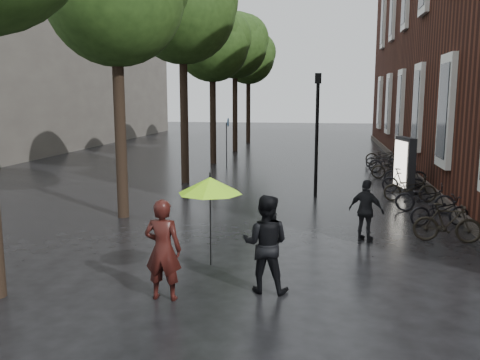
% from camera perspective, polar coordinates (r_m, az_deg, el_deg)
% --- Properties ---
extents(ground, '(120.00, 120.00, 0.00)m').
position_cam_1_polar(ground, '(7.68, -3.83, -17.56)').
color(ground, black).
extents(street_trees, '(4.33, 34.03, 8.91)m').
position_cam_1_polar(street_trees, '(23.42, -4.69, 16.42)').
color(street_trees, black).
rests_on(street_trees, ground).
extents(person_burgundy, '(0.65, 0.43, 1.77)m').
position_cam_1_polar(person_burgundy, '(8.86, -8.64, -7.73)').
color(person_burgundy, black).
rests_on(person_burgundy, ground).
extents(person_black, '(0.91, 0.73, 1.77)m').
position_cam_1_polar(person_black, '(9.11, 2.89, -7.15)').
color(person_black, black).
rests_on(person_black, ground).
extents(lime_umbrella, '(1.11, 1.11, 1.64)m').
position_cam_1_polar(lime_umbrella, '(8.67, -3.38, -0.61)').
color(lime_umbrella, black).
rests_on(lime_umbrella, ground).
extents(pedestrian_walking, '(0.95, 0.74, 1.51)m').
position_cam_1_polar(pedestrian_walking, '(12.60, 13.99, -3.35)').
color(pedestrian_walking, black).
rests_on(pedestrian_walking, ground).
extents(parked_bicycles, '(1.98, 14.66, 0.97)m').
position_cam_1_polar(parked_bicycles, '(20.36, 17.68, 0.44)').
color(parked_bicycles, black).
rests_on(parked_bicycles, ground).
extents(ad_lightbox, '(0.31, 1.33, 2.01)m').
position_cam_1_polar(ad_lightbox, '(19.28, 17.97, 1.61)').
color(ad_lightbox, black).
rests_on(ad_lightbox, ground).
extents(lamp_post, '(0.22, 0.22, 4.23)m').
position_cam_1_polar(lamp_post, '(17.64, 8.65, 6.37)').
color(lamp_post, black).
rests_on(lamp_post, ground).
extents(cycle_sign, '(0.13, 0.44, 2.40)m').
position_cam_1_polar(cycle_sign, '(25.26, -1.44, 5.14)').
color(cycle_sign, '#262628').
rests_on(cycle_sign, ground).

